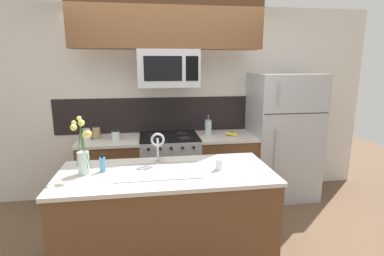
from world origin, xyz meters
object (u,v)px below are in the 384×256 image
Objects in this scene: stove_range at (170,169)px; storage_jar_short at (116,135)px; refrigerator at (282,136)px; storage_jar_tall at (87,134)px; drinking_glass at (219,164)px; flower_vase at (83,155)px; dish_soap_bottle at (103,164)px; french_press at (208,127)px; storage_jar_medium at (96,132)px; microwave at (168,68)px; sink_faucet at (158,144)px; banana_bunch at (232,134)px.

stove_range is 0.85m from storage_jar_short.
storage_jar_tall is (-2.61, -0.01, 0.12)m from refrigerator.
storage_jar_tall is 1.90m from drinking_glass.
flower_vase is at bearing -97.62° from storage_jar_short.
dish_soap_bottle is at bearing -152.07° from refrigerator.
french_press is 1.86m from flower_vase.
storage_jar_medium is 1.07× the size of dish_soap_bottle.
stove_range is 1.45m from dish_soap_bottle.
storage_jar_tall is at bearing 172.78° from storage_jar_short.
microwave is 1.23m from sink_faucet.
french_press reaches higher than stove_range.
microwave reaches higher than drinking_glass.
french_press is (-0.30, 0.12, 0.08)m from banana_bunch.
dish_soap_bottle is at bearing -134.42° from french_press.
refrigerator reaches higher than storage_jar_tall.
microwave is 4.51× the size of dish_soap_bottle.
banana_bunch is (1.86, -0.07, -0.05)m from storage_jar_tall.
flower_vase is (-0.16, -1.18, 0.11)m from storage_jar_short.
stove_range is 1.59m from flower_vase.
sink_faucet reaches higher than french_press.
french_press is (1.21, 0.09, 0.04)m from storage_jar_short.
storage_jar_medium is at bearing 176.82° from microwave.
sink_faucet is 1.85× the size of dish_soap_bottle.
storage_jar_medium reaches higher than stove_range.
sink_faucet is (0.85, -1.05, 0.13)m from storage_jar_tall.
refrigerator is 2.25m from storage_jar_short.
stove_range is 1.16m from storage_jar_tall.
refrigerator reaches higher than storage_jar_medium.
flower_vase reaches higher than storage_jar_short.
stove_range is at bearing 59.92° from dish_soap_bottle.
stove_range is 9.10× the size of drinking_glass.
refrigerator reaches higher than flower_vase.
storage_jar_tall is at bearing 177.72° from banana_bunch.
french_press is 1.31m from sink_faucet.
dish_soap_bottle is 0.19m from flower_vase.
storage_jar_medium is 0.92× the size of banana_bunch.
stove_range is 1.87× the size of flower_vase.
microwave is 1.57m from dish_soap_bottle.
refrigerator is at bearing 0.73° from stove_range.
sink_faucet reaches higher than banana_bunch.
flower_vase is (-2.41, -1.23, 0.22)m from refrigerator.
storage_jar_tall is at bearing -179.87° from refrigerator.
storage_jar_medium is at bearing 124.57° from sink_faucet.
microwave is at bearing 59.47° from dish_soap_bottle.
stove_range is 5.64× the size of dish_soap_bottle.
french_press reaches higher than storage_jar_short.
refrigerator is 6.43× the size of french_press.
refrigerator is 14.42× the size of storage_jar_short.
flower_vase is (-0.83, -1.21, 0.62)m from stove_range.
microwave is 6.25× the size of storage_jar_short.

